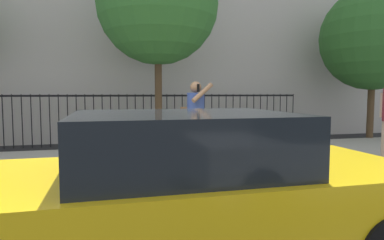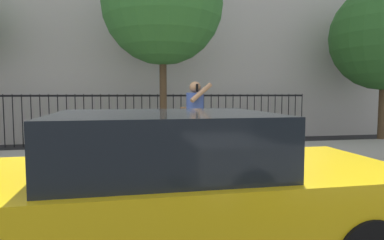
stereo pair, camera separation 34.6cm
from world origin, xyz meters
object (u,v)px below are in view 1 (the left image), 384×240
object	(u,v)px
taxi_yellow	(199,190)
street_tree_far	(158,4)
street_tree_near	(374,38)
pedestrian_on_phone	(195,118)

from	to	relation	value
taxi_yellow	street_tree_far	xyz separation A→B (m)	(0.57, 6.31, 3.36)
taxi_yellow	street_tree_near	size ratio (longest dim) A/B	0.82
pedestrian_on_phone	street_tree_far	world-z (taller)	street_tree_far
taxi_yellow	street_tree_near	bearing A→B (deg)	39.50
pedestrian_on_phone	street_tree_far	distance (m)	4.18
street_tree_far	taxi_yellow	bearing A→B (deg)	-95.12
taxi_yellow	street_tree_far	bearing A→B (deg)	84.88
street_tree_near	street_tree_far	xyz separation A→B (m)	(-7.08, 0.01, 0.65)
pedestrian_on_phone	street_tree_far	size ratio (longest dim) A/B	0.30
street_tree_far	street_tree_near	bearing A→B (deg)	-0.10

